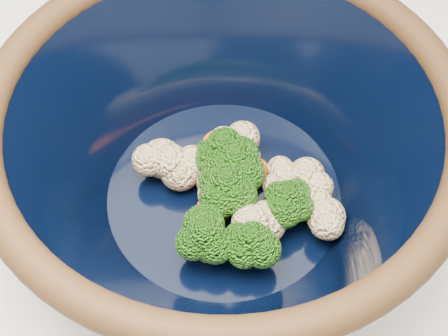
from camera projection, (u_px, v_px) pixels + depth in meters
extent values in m
cylinder|color=black|center=(224.00, 210.00, 0.53)|extent=(0.20, 0.20, 0.01)
torus|color=black|center=(224.00, 109.00, 0.42)|extent=(0.34, 0.34, 0.02)
cylinder|color=black|center=(224.00, 194.00, 0.51)|extent=(0.19, 0.19, 0.00)
cylinder|color=#608442|center=(227.00, 202.00, 0.49)|extent=(0.01, 0.01, 0.02)
ellipsoid|color=#306F15|center=(227.00, 184.00, 0.47)|extent=(0.04, 0.04, 0.04)
cylinder|color=#608442|center=(235.00, 179.00, 0.50)|extent=(0.01, 0.01, 0.02)
ellipsoid|color=#306F15|center=(235.00, 160.00, 0.48)|extent=(0.04, 0.04, 0.04)
cylinder|color=#608442|center=(286.00, 212.00, 0.48)|extent=(0.01, 0.01, 0.02)
ellipsoid|color=#306F15|center=(288.00, 197.00, 0.47)|extent=(0.04, 0.04, 0.03)
cylinder|color=#608442|center=(206.00, 249.00, 0.46)|extent=(0.01, 0.01, 0.02)
ellipsoid|color=#306F15|center=(205.00, 233.00, 0.44)|extent=(0.04, 0.04, 0.04)
cylinder|color=#608442|center=(219.00, 169.00, 0.51)|extent=(0.01, 0.01, 0.02)
ellipsoid|color=#306F15|center=(219.00, 152.00, 0.49)|extent=(0.04, 0.04, 0.03)
cylinder|color=#608442|center=(224.00, 167.00, 0.51)|extent=(0.01, 0.01, 0.02)
ellipsoid|color=#306F15|center=(224.00, 147.00, 0.49)|extent=(0.04, 0.04, 0.04)
cylinder|color=#608442|center=(251.00, 254.00, 0.46)|extent=(0.01, 0.01, 0.02)
ellipsoid|color=#306F15|center=(252.00, 240.00, 0.44)|extent=(0.04, 0.04, 0.03)
sphere|color=beige|center=(302.00, 192.00, 0.49)|extent=(0.03, 0.03, 0.03)
sphere|color=beige|center=(297.00, 182.00, 0.49)|extent=(0.03, 0.03, 0.03)
sphere|color=beige|center=(180.00, 171.00, 0.50)|extent=(0.03, 0.03, 0.03)
sphere|color=beige|center=(220.00, 187.00, 0.49)|extent=(0.03, 0.03, 0.03)
sphere|color=beige|center=(215.00, 177.00, 0.50)|extent=(0.03, 0.03, 0.03)
sphere|color=beige|center=(247.00, 169.00, 0.50)|extent=(0.03, 0.03, 0.03)
sphere|color=beige|center=(264.00, 223.00, 0.47)|extent=(0.03, 0.03, 0.03)
sphere|color=beige|center=(162.00, 159.00, 0.50)|extent=(0.03, 0.03, 0.03)
sphere|color=beige|center=(326.00, 217.00, 0.47)|extent=(0.03, 0.03, 0.03)
sphere|color=beige|center=(233.00, 151.00, 0.51)|extent=(0.03, 0.03, 0.03)
sphere|color=beige|center=(284.00, 183.00, 0.49)|extent=(0.03, 0.03, 0.03)
cylinder|color=#DE3E09|center=(226.00, 195.00, 0.50)|extent=(0.03, 0.03, 0.01)
cylinder|color=#DE3E09|center=(220.00, 143.00, 0.53)|extent=(0.03, 0.03, 0.01)
cylinder|color=#DE3E09|center=(214.00, 209.00, 0.49)|extent=(0.03, 0.03, 0.01)
cylinder|color=#DE3E09|center=(254.00, 173.00, 0.51)|extent=(0.03, 0.03, 0.01)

